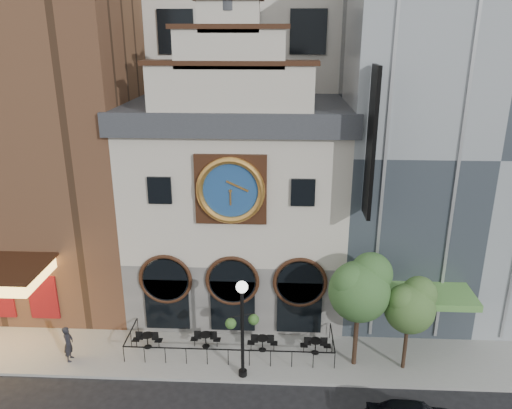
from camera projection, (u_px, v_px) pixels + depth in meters
The scene contains 14 objects.
ground at pixel (226, 383), 23.99m from camera, with size 120.00×120.00×0.00m, color black.
sidewalk at pixel (231, 351), 26.32m from camera, with size 44.00×5.00×0.15m, color gray.
clock_building at pixel (238, 200), 29.18m from camera, with size 12.60×8.78×18.65m.
theater_building at pixel (23, 92), 29.85m from camera, with size 14.00×15.60×25.00m.
retail_building at pixel (459, 136), 29.48m from camera, with size 14.00×14.40×20.00m.
cafe_railing at pixel (231, 342), 26.15m from camera, with size 10.60×2.60×0.90m, color black, non-canonical shape.
bistro_0 at pixel (147, 340), 26.33m from camera, with size 1.58×0.68×0.90m.
bistro_1 at pixel (206, 339), 26.38m from camera, with size 1.58×0.68×0.90m.
bistro_2 at pixel (262, 343), 26.08m from camera, with size 1.58×0.68×0.90m.
bistro_3 at pixel (315, 345), 25.86m from camera, with size 1.58×0.68×0.90m.
pedestrian at pixel (68, 344), 25.16m from camera, with size 0.70×0.46×1.91m, color black.
lamppost at pixel (242, 319), 23.28m from camera, with size 1.57×0.92×5.12m.
tree_left at pixel (360, 286), 23.81m from camera, with size 3.07×2.96×5.92m.
tree_right at pixel (411, 304), 23.76m from camera, with size 2.52×2.43×4.85m.
Camera 1 is at (2.42, -19.74, 16.01)m, focal length 35.00 mm.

